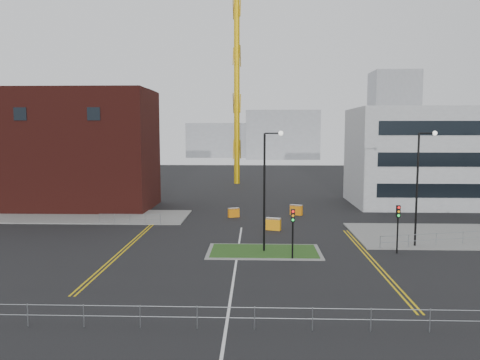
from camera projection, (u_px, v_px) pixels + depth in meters
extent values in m
plane|color=black|center=(232.00, 286.00, 27.65)|extent=(200.00, 200.00, 0.00)
cube|color=slate|center=(57.00, 216.00, 50.20)|extent=(28.00, 8.00, 0.12)
cube|color=slate|center=(264.00, 252.00, 35.53)|extent=(8.60, 4.60, 0.08)
cube|color=#224416|center=(264.00, 251.00, 35.52)|extent=(8.00, 4.00, 0.12)
cube|color=#4B1712|center=(76.00, 149.00, 55.44)|extent=(18.00, 10.00, 14.00)
cube|color=black|center=(20.00, 114.00, 50.17)|extent=(1.40, 0.10, 1.40)
cube|color=black|center=(94.00, 114.00, 49.90)|extent=(1.40, 0.10, 1.40)
cube|color=#A8ABAD|center=(455.00, 157.00, 57.94)|extent=(25.00, 12.00, 12.00)
cube|color=black|center=(476.00, 191.00, 52.32)|extent=(22.00, 0.10, 1.60)
cube|color=black|center=(477.00, 160.00, 51.96)|extent=(22.00, 0.10, 1.60)
cube|color=black|center=(479.00, 128.00, 51.59)|extent=(22.00, 0.10, 1.60)
cylinder|color=#E8B20D|center=(237.00, 79.00, 80.50)|extent=(1.00, 1.00, 36.30)
cylinder|color=black|center=(264.00, 193.00, 35.06)|extent=(0.16, 0.16, 9.00)
cylinder|color=black|center=(273.00, 133.00, 34.58)|extent=(1.20, 0.10, 0.10)
sphere|color=silver|center=(281.00, 133.00, 34.56)|extent=(0.36, 0.36, 0.36)
cylinder|color=black|center=(417.00, 191.00, 36.64)|extent=(0.16, 0.16, 9.00)
cylinder|color=black|center=(427.00, 133.00, 36.15)|extent=(1.20, 0.10, 0.10)
sphere|color=silver|center=(435.00, 133.00, 36.13)|extent=(0.36, 0.36, 0.36)
cylinder|color=black|center=(293.00, 239.00, 33.32)|extent=(0.12, 0.12, 3.00)
cube|color=black|center=(293.00, 215.00, 33.14)|extent=(0.28, 0.22, 0.90)
sphere|color=red|center=(293.00, 212.00, 32.98)|extent=(0.18, 0.18, 0.18)
sphere|color=orange|center=(293.00, 216.00, 33.01)|extent=(0.18, 0.18, 0.18)
sphere|color=#0CCC33|center=(293.00, 220.00, 33.04)|extent=(0.18, 0.18, 0.18)
cylinder|color=black|center=(397.00, 234.00, 35.03)|extent=(0.12, 0.12, 3.00)
cube|color=black|center=(398.00, 211.00, 34.85)|extent=(0.28, 0.22, 0.90)
sphere|color=red|center=(399.00, 208.00, 34.69)|extent=(0.18, 0.18, 0.18)
sphere|color=orange|center=(399.00, 212.00, 34.72)|extent=(0.18, 0.18, 0.18)
sphere|color=#0CCC33|center=(399.00, 216.00, 34.76)|extent=(0.18, 0.18, 0.18)
cylinder|color=gray|center=(226.00, 307.00, 21.57)|extent=(24.00, 0.04, 0.04)
cylinder|color=gray|center=(226.00, 318.00, 21.63)|extent=(24.00, 0.04, 0.04)
cylinder|color=gray|center=(130.00, 214.00, 45.81)|extent=(6.00, 0.04, 0.04)
cylinder|color=gray|center=(130.00, 219.00, 45.86)|extent=(6.00, 0.04, 0.04)
cylinder|color=gray|center=(100.00, 219.00, 45.96)|extent=(0.05, 0.05, 1.10)
cylinder|color=gray|center=(160.00, 219.00, 45.76)|extent=(0.05, 0.05, 1.10)
cylinder|color=gray|center=(380.00, 243.00, 36.16)|extent=(0.05, 0.05, 1.10)
cube|color=silver|center=(234.00, 276.00, 29.63)|extent=(0.15, 30.00, 0.01)
cube|color=gold|center=(128.00, 244.00, 37.90)|extent=(0.12, 24.00, 0.01)
cube|color=gold|center=(132.00, 244.00, 37.88)|extent=(0.12, 24.00, 0.01)
cube|color=gold|center=(370.00, 260.00, 33.28)|extent=(0.12, 20.00, 0.01)
cube|color=gold|center=(374.00, 260.00, 33.27)|extent=(0.12, 20.00, 0.01)
cube|color=gray|center=(125.00, 125.00, 147.16)|extent=(18.00, 12.00, 22.00)
cube|color=gray|center=(282.00, 135.00, 155.70)|extent=(24.00, 12.00, 16.00)
cube|color=gray|center=(393.00, 116.00, 148.90)|extent=(14.00, 12.00, 28.00)
cube|color=gray|center=(230.00, 140.00, 166.46)|extent=(30.00, 12.00, 12.00)
cube|color=orange|center=(234.00, 213.00, 49.91)|extent=(1.24, 0.85, 0.99)
cube|color=silver|center=(234.00, 209.00, 49.87)|extent=(1.24, 0.85, 0.12)
cube|color=#FF9C0E|center=(273.00, 224.00, 43.39)|extent=(1.44, 0.88, 1.14)
cube|color=silver|center=(273.00, 219.00, 43.34)|extent=(1.44, 0.88, 0.14)
cube|color=orange|center=(296.00, 210.00, 51.25)|extent=(1.41, 0.94, 1.12)
cube|color=silver|center=(296.00, 205.00, 51.19)|extent=(1.41, 0.94, 0.13)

